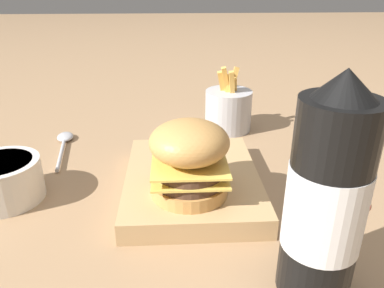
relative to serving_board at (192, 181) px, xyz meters
name	(u,v)px	position (x,y,z in m)	size (l,w,h in m)	color
ground_plane	(211,195)	(-0.02, -0.03, -0.02)	(6.00, 6.00, 0.00)	#9E7A56
serving_board	(192,181)	(0.00, 0.00, 0.00)	(0.27, 0.21, 0.03)	tan
burger	(189,158)	(-0.06, 0.01, 0.07)	(0.11, 0.11, 0.11)	tan
ketchup_bottle	(326,200)	(-0.21, -0.12, 0.10)	(0.08, 0.08, 0.25)	black
fries_basket	(228,109)	(0.26, -0.09, 0.03)	(0.10, 0.10, 0.14)	#B7B7BC
side_bowl	(3,180)	(-0.01, 0.29, 0.02)	(0.11, 0.11, 0.06)	silver
spoon	(64,141)	(0.20, 0.25, -0.01)	(0.18, 0.05, 0.01)	#B2B2B7
ketchup_puddle	(350,202)	(-0.05, -0.24, -0.01)	(0.06, 0.06, 0.00)	#B21E14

